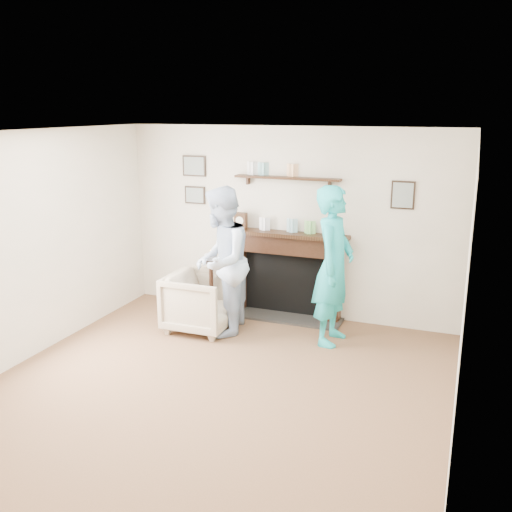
# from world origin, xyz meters

# --- Properties ---
(ground) EXTENTS (5.00, 5.00, 0.00)m
(ground) POSITION_xyz_m (0.00, 0.00, 0.00)
(ground) COLOR brown
(ground) RESTS_ON ground
(room_shell) EXTENTS (4.54, 5.02, 2.52)m
(room_shell) POSITION_xyz_m (-0.00, 0.69, 1.62)
(room_shell) COLOR silver
(room_shell) RESTS_ON ground
(armchair) EXTENTS (0.81, 0.79, 0.73)m
(armchair) POSITION_xyz_m (-0.82, 1.54, 0.00)
(armchair) COLOR tan
(armchair) RESTS_ON ground
(man) EXTENTS (0.85, 1.01, 1.82)m
(man) POSITION_xyz_m (-0.54, 1.54, 0.00)
(man) COLOR silver
(man) RESTS_ON ground
(woman) EXTENTS (0.49, 0.71, 1.88)m
(woman) POSITION_xyz_m (0.80, 1.76, 0.00)
(woman) COLOR teal
(woman) RESTS_ON ground
(pedestal_table) EXTENTS (0.31, 0.31, 0.98)m
(pedestal_table) POSITION_xyz_m (-0.80, 1.80, 0.60)
(pedestal_table) COLOR black
(pedestal_table) RESTS_ON ground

